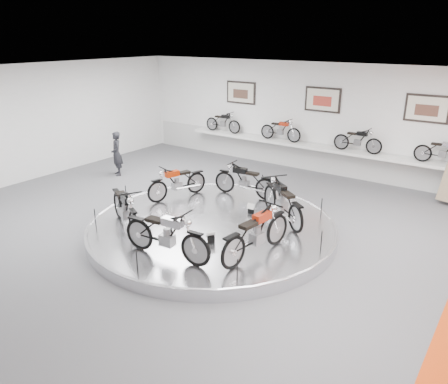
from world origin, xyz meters
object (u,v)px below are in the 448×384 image
Objects in this scene: bike_a at (283,201)px; bike_b at (245,180)px; bike_c at (177,182)px; bike_e at (166,234)px; bike_f at (257,233)px; shelf at (316,147)px; bike_d at (125,208)px; visitor at (117,154)px; display_platform at (212,228)px.

bike_b is (-1.80, 1.00, -0.05)m from bike_a.
bike_e is at bearing 54.64° from bike_c.
shelf is at bearing 21.85° from bike_f.
bike_c is 0.90× the size of bike_d.
bike_f is at bearing 9.10° from visitor.
bike_f is (2.25, -3.04, 0.06)m from bike_b.
bike_b is at bearing 146.20° from bike_c.
visitor reaches higher than display_platform.
shelf reaches higher than display_platform.
bike_c is 2.45m from bike_d.
display_platform is at bearing 93.79° from bike_e.
visitor is (-7.29, 0.89, -0.05)m from bike_a.
bike_d is 3.47m from bike_f.
bike_b is 3.79m from bike_f.
display_platform is 6.25m from visitor.
bike_c is (-1.56, -1.27, -0.01)m from bike_b.
bike_f reaches higher than shelf.
bike_a is (1.42, -5.25, -0.15)m from shelf.
display_platform is 2.28m from bike_d.
bike_a is 0.99× the size of bike_e.
shelf is at bearing -38.75° from bike_a.
shelf is 6.40× the size of bike_b.
bike_d is 0.98× the size of bike_f.
bike_d is 5.62m from visitor.
bike_b reaches higher than bike_c.
bike_d is (-1.16, -3.68, 0.05)m from bike_b.
bike_b reaches higher than display_platform.
bike_d reaches higher than bike_c.
bike_e is at bearing -87.83° from shelf.
bike_a is 2.06m from bike_b.
shelf is at bearing 66.46° from visitor.
display_platform is at bearing 72.64° from bike_d.
bike_d is at bearing 108.13° from bike_f.
bike_d is (-1.54, -1.53, 0.70)m from display_platform.
shelf is at bearing 87.17° from bike_e.
bike_f is (1.87, -7.29, -0.14)m from shelf.
bike_f reaches higher than bike_a.
shelf is 4.27m from bike_b.
shelf is 8.08m from bike_d.
bike_f is at bearing 32.40° from bike_e.
bike_f is (1.87, -0.89, 0.71)m from display_platform.
bike_c reaches higher than display_platform.
bike_c is 4.21m from bike_f.
bike_a reaches higher than bike_c.
bike_d is at bearing 78.36° from bike_a.
visitor is (-4.33, 3.58, -0.05)m from bike_d.
display_platform is at bearing 94.06° from bike_b.
bike_e is 1.00× the size of bike_f.
visitor is at bearing 29.14° from bike_a.
display_platform is at bearing 71.98° from bike_f.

